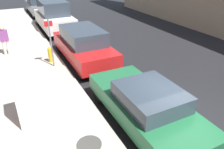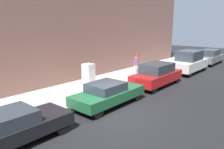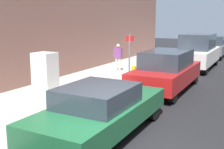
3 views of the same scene
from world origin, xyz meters
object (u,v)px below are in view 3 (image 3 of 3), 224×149
(street_sign_post, at_px, (129,56))
(discarded_refrigerator, at_px, (45,76))
(parked_sedan_green, at_px, (101,109))
(parked_van_white, at_px, (197,51))
(parked_suv_gray, at_px, (213,46))
(pedestrian_walking_far, at_px, (118,56))
(parked_suv_red, at_px, (166,70))
(fire_hydrant, at_px, (134,73))

(street_sign_post, bearing_deg, discarded_refrigerator, -112.46)
(parked_sedan_green, xyz_separation_m, parked_van_white, (-0.00, 11.84, 0.36))
(street_sign_post, bearing_deg, parked_suv_gray, 82.72)
(pedestrian_walking_far, bearing_deg, parked_suv_red, 80.60)
(parked_sedan_green, height_order, parked_suv_red, parked_suv_red)
(discarded_refrigerator, relative_size, street_sign_post, 0.77)
(pedestrian_walking_far, height_order, parked_suv_red, parked_suv_red)
(parked_suv_gray, bearing_deg, parked_sedan_green, -90.00)
(fire_hydrant, height_order, parked_van_white, parked_van_white)
(fire_hydrant, relative_size, pedestrian_walking_far, 0.51)
(fire_hydrant, bearing_deg, parked_sedan_green, -74.20)
(discarded_refrigerator, xyz_separation_m, parked_sedan_green, (3.21, -1.52, -0.30))
(discarded_refrigerator, height_order, street_sign_post, street_sign_post)
(street_sign_post, xyz_separation_m, parked_van_white, (1.65, 6.53, -0.35))
(parked_suv_gray, bearing_deg, parked_van_white, -90.00)
(parked_sedan_green, relative_size, parked_van_white, 0.92)
(pedestrian_walking_far, relative_size, parked_van_white, 0.31)
(pedestrian_walking_far, xyz_separation_m, parked_sedan_green, (3.55, -7.92, -0.32))
(discarded_refrigerator, bearing_deg, street_sign_post, 67.54)
(street_sign_post, xyz_separation_m, parked_sedan_green, (1.65, -5.31, -0.71))
(parked_van_white, distance_m, parked_suv_gray, 6.37)
(discarded_refrigerator, bearing_deg, parked_sedan_green, -25.34)
(discarded_refrigerator, relative_size, parked_suv_gray, 0.36)
(parked_van_white, bearing_deg, street_sign_post, -104.16)
(parked_van_white, bearing_deg, parked_sedan_green, -90.00)
(street_sign_post, height_order, parked_van_white, street_sign_post)
(discarded_refrigerator, xyz_separation_m, pedestrian_walking_far, (-0.33, 6.40, 0.01))
(street_sign_post, relative_size, parked_sedan_green, 0.48)
(fire_hydrant, xyz_separation_m, parked_van_white, (1.65, 6.00, 0.52))
(street_sign_post, relative_size, parked_suv_red, 0.47)
(parked_suv_red, relative_size, parked_suv_gray, 1.01)
(discarded_refrigerator, relative_size, pedestrian_walking_far, 1.12)
(discarded_refrigerator, bearing_deg, fire_hydrant, 70.16)
(pedestrian_walking_far, xyz_separation_m, parked_suv_gray, (3.55, 10.29, -0.14))
(parked_suv_red, height_order, parked_van_white, parked_van_white)
(discarded_refrigerator, bearing_deg, parked_suv_gray, 79.10)
(discarded_refrigerator, height_order, parked_sedan_green, discarded_refrigerator)
(parked_suv_gray, bearing_deg, discarded_refrigerator, -100.90)
(discarded_refrigerator, height_order, parked_van_white, parked_van_white)
(fire_hydrant, xyz_separation_m, pedestrian_walking_far, (-1.89, 2.07, 0.47))
(discarded_refrigerator, height_order, fire_hydrant, discarded_refrigerator)
(parked_suv_red, relative_size, parked_van_white, 0.96)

